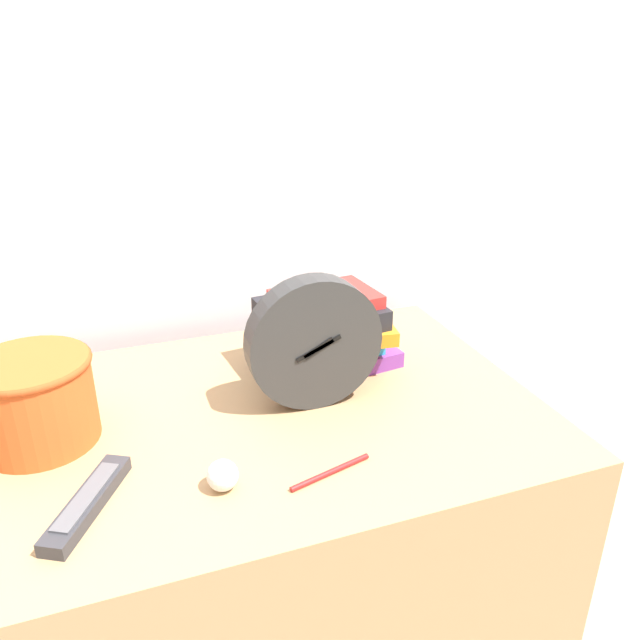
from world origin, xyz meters
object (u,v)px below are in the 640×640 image
(basket, at_px, (34,398))
(pen, at_px, (331,472))
(crumpled_paper_ball, at_px, (223,475))
(desk_clock, at_px, (314,343))
(tv_remote, at_px, (88,502))
(book_stack, at_px, (325,331))

(basket, height_order, pen, basket)
(basket, relative_size, crumpled_paper_ball, 4.18)
(desk_clock, xyz_separation_m, crumpled_paper_ball, (-0.20, -0.17, -0.09))
(tv_remote, xyz_separation_m, crumpled_paper_ball, (0.18, -0.02, 0.01))
(basket, height_order, tv_remote, basket)
(book_stack, distance_m, pen, 0.34)
(crumpled_paper_ball, bearing_deg, basket, 138.64)
(crumpled_paper_ball, height_order, pen, crumpled_paper_ball)
(desk_clock, height_order, crumpled_paper_ball, desk_clock)
(desk_clock, xyz_separation_m, tv_remote, (-0.37, -0.15, -0.10))
(tv_remote, xyz_separation_m, pen, (0.33, -0.04, -0.01))
(desk_clock, height_order, book_stack, desk_clock)
(basket, distance_m, tv_remote, 0.21)
(desk_clock, bearing_deg, basket, 174.57)
(pen, bearing_deg, desk_clock, 77.19)
(book_stack, relative_size, pen, 1.98)
(crumpled_paper_ball, xyz_separation_m, pen, (0.15, -0.02, -0.02))
(desk_clock, distance_m, pen, 0.23)
(desk_clock, relative_size, book_stack, 0.87)
(pen, bearing_deg, tv_remote, 172.72)
(basket, xyz_separation_m, crumpled_paper_ball, (0.24, -0.21, -0.05))
(pen, bearing_deg, crumpled_paper_ball, 171.72)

